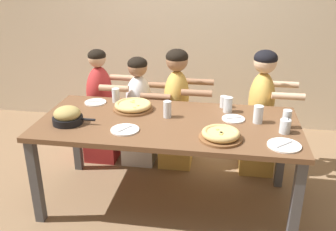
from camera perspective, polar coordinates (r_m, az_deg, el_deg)
The scene contains 20 objects.
ground_plane at distance 3.34m, azimuth 0.00°, elevation -12.88°, with size 18.00×18.00×0.00m, color #896B4C.
dining_table at distance 3.00m, azimuth 0.00°, elevation -2.26°, with size 2.06×0.94×0.76m.
pizza_board_main at distance 2.69m, azimuth 8.04°, elevation -2.92°, with size 0.31×0.31×0.07m.
pizza_board_second at distance 3.20m, azimuth -5.35°, elevation 1.43°, with size 0.34×0.34×0.06m.
skillet_bowl at distance 3.01m, azimuth -15.06°, elevation -0.07°, with size 0.34×0.24×0.14m.
empty_plate_a at distance 2.82m, azimuth -6.58°, elevation -2.17°, with size 0.22×0.22×0.02m.
empty_plate_b at distance 3.41m, azimuth -10.99°, elevation 1.98°, with size 0.19×0.19×0.02m.
empty_plate_c at distance 3.04m, azimuth 9.94°, elevation -0.50°, with size 0.18×0.18×0.02m.
empty_plate_d at distance 2.70m, azimuth 17.28°, elevation -4.37°, with size 0.23×0.23×0.02m.
cocktail_glass_blue at distance 2.88m, azimuth 17.40°, elevation -1.68°, with size 0.08×0.08×0.13m.
drinking_glass_a at distance 3.02m, azimuth -0.10°, elevation 0.85°, with size 0.07×0.07×0.14m.
drinking_glass_b at distance 3.17m, azimuth 9.10°, elevation 1.49°, with size 0.08×0.08×0.13m.
drinking_glass_c at distance 3.27m, azimuth 8.47°, elevation 1.98°, with size 0.06×0.06×0.10m.
drinking_glass_d at distance 3.39m, azimuth -7.96°, elevation 2.92°, with size 0.07×0.07×0.13m.
drinking_glass_e at distance 2.97m, azimuth 17.61°, elevation -0.67°, with size 0.07×0.07×0.14m.
drinking_glass_f at distance 3.00m, azimuth 13.58°, elevation 0.07°, with size 0.08×0.08×0.14m.
diner_far_midleft at distance 3.76m, azimuth -4.37°, elevation 0.02°, with size 0.51×0.40×1.10m.
diner_far_right at distance 3.66m, azimuth 13.87°, elevation -0.18°, with size 0.51×0.40×1.20m.
diner_far_left at distance 3.86m, azimuth -10.14°, elevation 0.67°, with size 0.51×0.40×1.16m.
diner_far_center at distance 3.68m, azimuth 1.35°, elevation 0.43°, with size 0.51×0.40×1.19m.
Camera 1 is at (0.43, -2.69, 1.93)m, focal length 40.00 mm.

